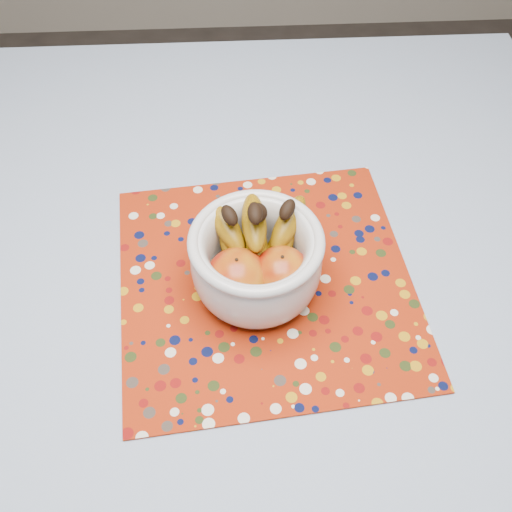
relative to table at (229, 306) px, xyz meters
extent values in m
plane|color=#2D2826|center=(0.00, 0.00, -0.67)|extent=(4.00, 4.00, 0.00)
cube|color=brown|center=(0.00, 0.00, 0.06)|extent=(1.20, 1.20, 0.04)
cylinder|color=brown|center=(-0.53, 0.53, -0.32)|extent=(0.06, 0.06, 0.71)
cylinder|color=brown|center=(0.53, 0.53, -0.32)|extent=(0.06, 0.06, 0.71)
cube|color=slate|center=(0.00, 0.00, 0.08)|extent=(1.32, 1.32, 0.01)
cube|color=maroon|center=(0.06, -0.01, 0.09)|extent=(0.49, 0.49, 0.00)
cylinder|color=silver|center=(0.04, -0.02, 0.10)|extent=(0.10, 0.10, 0.01)
cylinder|color=silver|center=(0.04, -0.02, 0.11)|extent=(0.14, 0.14, 0.01)
torus|color=silver|center=(0.04, -0.02, 0.20)|extent=(0.19, 0.19, 0.02)
ellipsoid|color=maroon|center=(0.02, -0.05, 0.15)|extent=(0.09, 0.09, 0.08)
ellipsoid|color=maroon|center=(0.08, -0.05, 0.15)|extent=(0.09, 0.09, 0.08)
sphere|color=black|center=(0.05, 0.01, 0.22)|extent=(0.03, 0.03, 0.03)
camera|label=1|loc=(0.02, -0.56, 0.85)|focal=42.00mm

